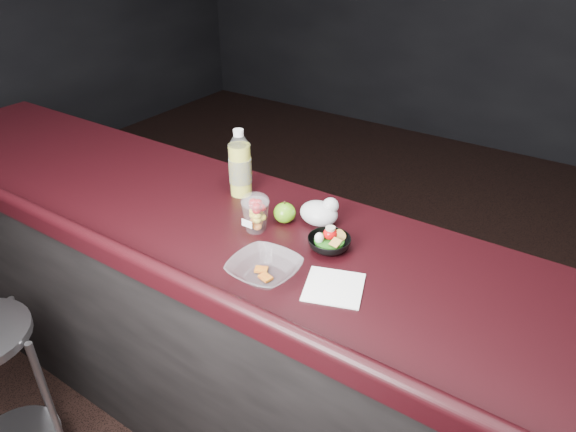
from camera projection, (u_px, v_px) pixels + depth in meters
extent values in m
cube|color=black|center=(292.00, 362.00, 1.90)|extent=(4.00, 0.65, 0.98)
cube|color=black|center=(293.00, 248.00, 1.64)|extent=(4.06, 0.71, 0.04)
cylinder|color=#B3B3B8|center=(35.00, 368.00, 2.04)|extent=(0.02, 0.02, 0.72)
cylinder|color=#B3B3B8|center=(54.00, 417.00, 1.85)|extent=(0.02, 0.02, 0.72)
cylinder|color=#D0D236|center=(240.00, 170.00, 1.87)|extent=(0.08, 0.08, 0.20)
cylinder|color=white|center=(240.00, 170.00, 1.87)|extent=(0.08, 0.08, 0.20)
cone|color=white|center=(239.00, 140.00, 1.81)|extent=(0.08, 0.08, 0.03)
cylinder|color=white|center=(238.00, 133.00, 1.79)|extent=(0.04, 0.04, 0.02)
cylinder|color=#072D99|center=(240.00, 170.00, 1.87)|extent=(0.08, 0.08, 0.09)
ellipsoid|color=white|center=(255.00, 201.00, 1.64)|extent=(0.09, 0.09, 0.05)
ellipsoid|color=#478A0F|center=(285.00, 213.00, 1.72)|extent=(0.08, 0.08, 0.07)
cylinder|color=black|center=(285.00, 203.00, 1.71)|extent=(0.01, 0.01, 0.01)
ellipsoid|color=silver|center=(319.00, 213.00, 1.71)|extent=(0.13, 0.11, 0.08)
sphere|color=silver|center=(330.00, 206.00, 1.69)|extent=(0.06, 0.06, 0.06)
imported|color=black|center=(329.00, 243.00, 1.59)|extent=(0.17, 0.17, 0.04)
cylinder|color=#0F470C|center=(329.00, 241.00, 1.58)|extent=(0.09, 0.09, 0.01)
ellipsoid|color=#BE080A|center=(330.00, 234.00, 1.58)|extent=(0.04, 0.04, 0.04)
cylinder|color=beige|center=(330.00, 228.00, 1.57)|extent=(0.03, 0.03, 0.01)
ellipsoid|color=white|center=(319.00, 238.00, 1.57)|extent=(0.03, 0.03, 0.04)
imported|color=silver|center=(264.00, 269.00, 1.47)|extent=(0.20, 0.20, 0.05)
cube|color=#990F0C|center=(261.00, 269.00, 1.49)|extent=(0.05, 0.04, 0.01)
cube|color=#990F0C|center=(266.00, 277.00, 1.46)|extent=(0.04, 0.04, 0.01)
cube|color=white|center=(334.00, 287.00, 1.43)|extent=(0.20, 0.20, 0.00)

